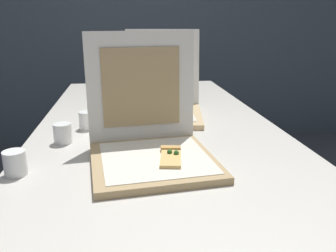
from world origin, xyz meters
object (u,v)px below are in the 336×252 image
at_px(cup_white_far, 96,106).
at_px(cup_white_near_center, 63,133).
at_px(pizza_box_middle, 161,103).
at_px(table, 158,139).
at_px(pizza_box_front, 151,143).
at_px(cup_white_mid, 87,120).
at_px(cup_white_near_left, 15,163).

xyz_separation_m(cup_white_far, cup_white_near_center, (-0.09, -0.40, 0.00)).
xyz_separation_m(pizza_box_middle, cup_white_near_center, (-0.39, -0.33, -0.02)).
xyz_separation_m(table, cup_white_far, (-0.26, 0.28, 0.08)).
bearing_deg(pizza_box_front, pizza_box_middle, 74.31).
height_order(cup_white_far, cup_white_near_center, same).
distance_m(pizza_box_front, cup_white_mid, 0.42).
bearing_deg(pizza_box_middle, cup_white_far, 175.54).
bearing_deg(cup_white_far, cup_white_near_left, -105.34).
distance_m(cup_white_far, cup_white_near_center, 0.41).
distance_m(cup_white_near_left, cup_white_near_center, 0.27).
relative_size(table, cup_white_mid, 30.51).
bearing_deg(table, pizza_box_middle, 80.82).
bearing_deg(cup_white_near_left, cup_white_near_center, 70.51).
bearing_deg(pizza_box_middle, cup_white_mid, -142.89).
bearing_deg(cup_white_mid, cup_white_far, 85.26).
height_order(pizza_box_front, cup_white_mid, pizza_box_front).
height_order(pizza_box_front, cup_white_far, pizza_box_front).
xyz_separation_m(pizza_box_middle, cup_white_near_left, (-0.48, -0.59, -0.02)).
xyz_separation_m(cup_white_mid, cup_white_near_left, (-0.16, -0.41, 0.00)).
bearing_deg(cup_white_near_center, table, 19.47).
height_order(pizza_box_middle, cup_white_far, pizza_box_middle).
relative_size(pizza_box_front, cup_white_near_center, 5.98).
bearing_deg(cup_white_far, pizza_box_middle, -13.04).
height_order(table, cup_white_near_left, cup_white_near_left).
bearing_deg(cup_white_mid, pizza_box_middle, 28.53).
distance_m(table, pizza_box_middle, 0.23).
bearing_deg(pizza_box_front, table, 74.15).
height_order(table, pizza_box_front, pizza_box_front).
bearing_deg(pizza_box_middle, cup_white_near_left, -120.52).
bearing_deg(cup_white_near_center, pizza_box_front, -32.96).
height_order(table, cup_white_far, cup_white_far).
relative_size(table, cup_white_near_center, 30.51).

